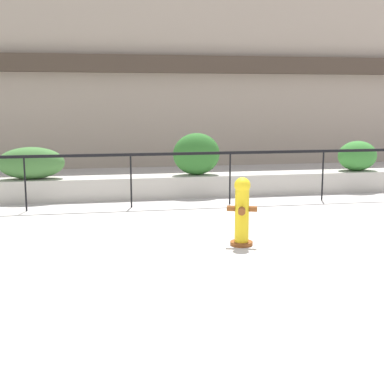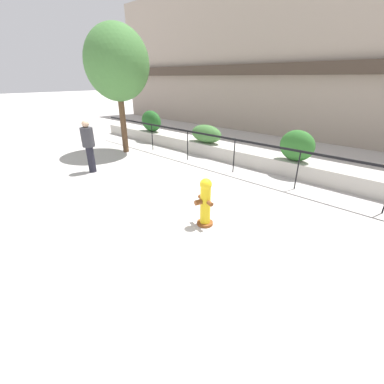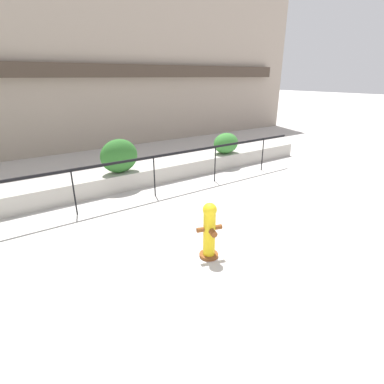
{
  "view_description": "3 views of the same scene",
  "coord_description": "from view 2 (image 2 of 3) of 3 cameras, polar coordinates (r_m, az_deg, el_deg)",
  "views": [
    {
      "loc": [
        -0.72,
        -6.24,
        2.29
      ],
      "look_at": [
        0.85,
        2.39,
        0.74
      ],
      "focal_mm": 50.0,
      "sensor_mm": 36.0,
      "label": 1
    },
    {
      "loc": [
        4.61,
        -2.14,
        2.97
      ],
      "look_at": [
        0.75,
        2.02,
        0.43
      ],
      "focal_mm": 24.0,
      "sensor_mm": 36.0,
      "label": 2
    },
    {
      "loc": [
        -1.48,
        -2.09,
        3.14
      ],
      "look_at": [
        2.01,
        2.91,
        0.77
      ],
      "focal_mm": 28.0,
      "sensor_mm": 36.0,
      "label": 3
    }
  ],
  "objects": [
    {
      "name": "pedestrian",
      "position": [
        9.23,
        -22.02,
        10.0
      ],
      "size": [
        0.55,
        0.55,
        1.73
      ],
      "color": "black",
      "rests_on": "ground"
    },
    {
      "name": "hedge_bush_2",
      "position": [
        8.9,
        22.3,
        9.5
      ],
      "size": [
        1.1,
        0.63,
        0.98
      ],
      "primitive_type": "ellipsoid",
      "color": "#2D6B28",
      "rests_on": "planter_wall_low"
    },
    {
      "name": "ground_plane",
      "position": [
        5.89,
        -19.28,
        -7.68
      ],
      "size": [
        120.0,
        120.0,
        0.0
      ],
      "primitive_type": "plane",
      "color": "#BCB7B2"
    },
    {
      "name": "building_facade",
      "position": [
        14.9,
        27.56,
        25.64
      ],
      "size": [
        30.0,
        1.36,
        8.0
      ],
      "color": "gray",
      "rests_on": "ground"
    },
    {
      "name": "fire_hydrant",
      "position": [
        5.45,
        2.96,
        -2.21
      ],
      "size": [
        0.48,
        0.47,
        1.08
      ],
      "color": "brown",
      "rests_on": "ground"
    },
    {
      "name": "hedge_bush_0",
      "position": [
        13.26,
        -9.05,
        15.29
      ],
      "size": [
        1.28,
        0.62,
        1.0
      ],
      "primitive_type": "ellipsoid",
      "color": "#235B23",
      "rests_on": "planter_wall_low"
    },
    {
      "name": "fence_railing_segment",
      "position": [
        8.64,
        9.51,
        10.75
      ],
      "size": [
        15.0,
        0.05,
        1.15
      ],
      "color": "black",
      "rests_on": "ground"
    },
    {
      "name": "planter_wall_low",
      "position": [
        9.74,
        12.85,
        7.32
      ],
      "size": [
        18.0,
        0.7,
        0.5
      ],
      "primitive_type": "cube",
      "color": "#B7B2A8",
      "rests_on": "ground"
    },
    {
      "name": "street_tree",
      "position": [
        11.33,
        -16.35,
        25.66
      ],
      "size": [
        2.63,
        2.37,
        4.84
      ],
      "color": "brown",
      "rests_on": "ground"
    },
    {
      "name": "hedge_bush_1",
      "position": [
        10.78,
        3.18,
        12.8
      ],
      "size": [
        1.47,
        0.67,
        0.72
      ],
      "primitive_type": "ellipsoid",
      "color": "#427538",
      "rests_on": "planter_wall_low"
    }
  ]
}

